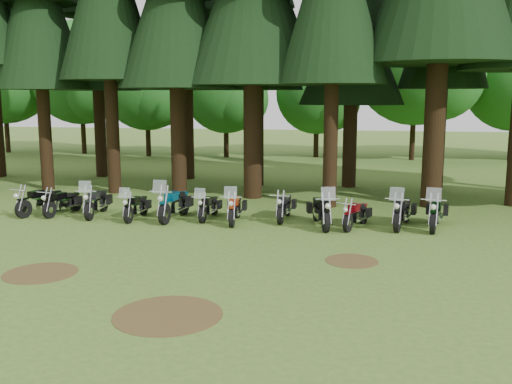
# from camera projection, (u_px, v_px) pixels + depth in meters

# --- Properties ---
(ground) EXTENTS (120.00, 120.00, 0.00)m
(ground) POSITION_uv_depth(u_px,v_px,m) (183.00, 257.00, 15.39)
(ground) COLOR #456926
(ground) RESTS_ON ground
(pine_back_4) EXTENTS (4.94, 4.94, 13.78)m
(pine_back_4) POSITION_uv_depth(u_px,v_px,m) (353.00, 9.00, 26.11)
(pine_back_4) COLOR black
(pine_back_4) RESTS_ON ground
(decid_0) EXTENTS (8.00, 7.78, 10.00)m
(decid_0) POSITION_uv_depth(u_px,v_px,m) (5.00, 75.00, 42.98)
(decid_0) COLOR black
(decid_0) RESTS_ON ground
(decid_1) EXTENTS (7.91, 7.69, 9.88)m
(decid_1) POSITION_uv_depth(u_px,v_px,m) (83.00, 75.00, 42.34)
(decid_1) COLOR black
(decid_1) RESTS_ON ground
(decid_2) EXTENTS (6.72, 6.53, 8.40)m
(decid_2) POSITION_uv_depth(u_px,v_px,m) (150.00, 87.00, 40.50)
(decid_2) COLOR black
(decid_2) RESTS_ON ground
(decid_3) EXTENTS (6.12, 5.95, 7.65)m
(decid_3) POSITION_uv_depth(u_px,v_px,m) (229.00, 93.00, 39.86)
(decid_3) COLOR black
(decid_3) RESTS_ON ground
(decid_4) EXTENTS (5.93, 5.76, 7.41)m
(decid_4) POSITION_uv_depth(u_px,v_px,m) (320.00, 95.00, 39.87)
(decid_4) COLOR black
(decid_4) RESTS_ON ground
(decid_5) EXTENTS (8.45, 8.21, 10.56)m
(decid_5) POSITION_uv_depth(u_px,v_px,m) (422.00, 67.00, 37.73)
(decid_5) COLOR black
(decid_5) RESTS_ON ground
(dirt_patch_0) EXTENTS (1.80, 1.80, 0.01)m
(dirt_patch_0) POSITION_uv_depth(u_px,v_px,m) (40.00, 273.00, 14.01)
(dirt_patch_0) COLOR #4C3D1E
(dirt_patch_0) RESTS_ON ground
(dirt_patch_1) EXTENTS (1.40, 1.40, 0.01)m
(dirt_patch_1) POSITION_uv_depth(u_px,v_px,m) (352.00, 261.00, 15.04)
(dirt_patch_1) COLOR #4C3D1E
(dirt_patch_1) RESTS_ON ground
(dirt_patch_2) EXTENTS (2.20, 2.20, 0.01)m
(dirt_patch_2) POSITION_uv_depth(u_px,v_px,m) (168.00, 315.00, 11.33)
(dirt_patch_2) COLOR #4C3D1E
(dirt_patch_2) RESTS_ON ground
(motorcycle_0) EXTENTS (0.78, 2.16, 0.90)m
(motorcycle_0) POSITION_uv_depth(u_px,v_px,m) (41.00, 202.00, 20.95)
(motorcycle_0) COLOR black
(motorcycle_0) RESTS_ON ground
(motorcycle_1) EXTENTS (0.49, 2.03, 0.83)m
(motorcycle_1) POSITION_uv_depth(u_px,v_px,m) (63.00, 203.00, 20.90)
(motorcycle_1) COLOR black
(motorcycle_1) RESTS_ON ground
(motorcycle_2) EXTENTS (0.59, 2.31, 1.45)m
(motorcycle_2) POSITION_uv_depth(u_px,v_px,m) (96.00, 203.00, 20.67)
(motorcycle_2) COLOR black
(motorcycle_2) RESTS_ON ground
(motorcycle_3) EXTENTS (0.38, 2.03, 1.28)m
(motorcycle_3) POSITION_uv_depth(u_px,v_px,m) (136.00, 207.00, 20.12)
(motorcycle_3) COLOR black
(motorcycle_3) RESTS_ON ground
(motorcycle_4) EXTENTS (0.54, 2.51, 1.58)m
(motorcycle_4) POSITION_uv_depth(u_px,v_px,m) (174.00, 205.00, 20.06)
(motorcycle_4) COLOR black
(motorcycle_4) RESTS_ON ground
(motorcycle_5) EXTENTS (0.38, 2.00, 1.26)m
(motorcycle_5) POSITION_uv_depth(u_px,v_px,m) (209.00, 207.00, 20.14)
(motorcycle_5) COLOR black
(motorcycle_5) RESTS_ON ground
(motorcycle_6) EXTENTS (0.52, 2.27, 1.42)m
(motorcycle_6) POSITION_uv_depth(u_px,v_px,m) (235.00, 209.00, 19.60)
(motorcycle_6) COLOR black
(motorcycle_6) RESTS_ON ground
(motorcycle_7) EXTENTS (0.32, 2.15, 0.87)m
(motorcycle_7) POSITION_uv_depth(u_px,v_px,m) (284.00, 207.00, 20.03)
(motorcycle_7) COLOR black
(motorcycle_7) RESTS_ON ground
(motorcycle_8) EXTENTS (0.92, 2.40, 1.52)m
(motorcycle_8) POSITION_uv_depth(u_px,v_px,m) (321.00, 212.00, 18.94)
(motorcycle_8) COLOR black
(motorcycle_8) RESTS_ON ground
(motorcycle_9) EXTENTS (0.80, 1.94, 0.82)m
(motorcycle_9) POSITION_uv_depth(u_px,v_px,m) (356.00, 215.00, 18.79)
(motorcycle_9) COLOR black
(motorcycle_9) RESTS_ON ground
(motorcycle_10) EXTENTS (0.83, 2.39, 1.51)m
(motorcycle_10) POSITION_uv_depth(u_px,v_px,m) (402.00, 212.00, 18.86)
(motorcycle_10) COLOR black
(motorcycle_10) RESTS_ON ground
(motorcycle_11) EXTENTS (0.76, 2.43, 1.53)m
(motorcycle_11) POSITION_uv_depth(u_px,v_px,m) (436.00, 213.00, 18.69)
(motorcycle_11) COLOR black
(motorcycle_11) RESTS_ON ground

